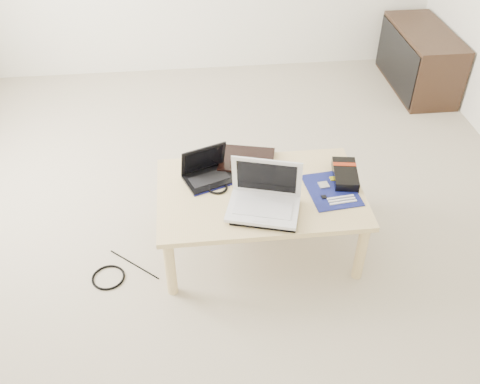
{
  "coord_description": "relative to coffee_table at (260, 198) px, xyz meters",
  "views": [
    {
      "loc": [
        -0.17,
        -2.5,
        2.21
      ],
      "look_at": [
        0.08,
        -0.31,
        0.4
      ],
      "focal_mm": 40.0,
      "sensor_mm": 36.0,
      "label": 1
    }
  ],
  "objects": [
    {
      "name": "ground",
      "position": [
        -0.18,
        0.31,
        -0.35
      ],
      "size": [
        4.0,
        4.0,
        0.0
      ],
      "primitive_type": "plane",
      "color": "#AD9E8C",
      "rests_on": "ground"
    },
    {
      "name": "white_laptop",
      "position": [
        -0.0,
        -0.14,
        0.12
      ],
      "size": [
        0.41,
        0.34,
        0.26
      ],
      "color": "silver",
      "rests_on": "neoprene_sleeve"
    },
    {
      "name": "floor_cable_coil",
      "position": [
        -0.85,
        -0.17,
        -0.35
      ],
      "size": [
        0.24,
        0.24,
        0.01
      ],
      "primitive_type": "torus",
      "rotation": [
        0.0,
        0.0,
        0.41
      ],
      "color": "black",
      "rests_on": "ground"
    },
    {
      "name": "netbook",
      "position": [
        -0.27,
        0.14,
        0.09
      ],
      "size": [
        0.31,
        0.27,
        0.19
      ],
      "color": "black",
      "rests_on": "coffee_table"
    },
    {
      "name": "cable_coil",
      "position": [
        -0.23,
        0.05,
        0.06
      ],
      "size": [
        0.11,
        0.11,
        0.01
      ],
      "primitive_type": "torus",
      "rotation": [
        0.0,
        0.0,
        0.01
      ],
      "color": "black",
      "rests_on": "coffee_table"
    },
    {
      "name": "coffee_table",
      "position": [
        0.0,
        0.0,
        0.0
      ],
      "size": [
        1.1,
        0.7,
        0.4
      ],
      "color": "#D9B982",
      "rests_on": "ground"
    },
    {
      "name": "neoprene_sleeve",
      "position": [
        0.0,
        -0.18,
        0.06
      ],
      "size": [
        0.39,
        0.32,
        0.02
      ],
      "primitive_type": "cube",
      "rotation": [
        0.0,
        0.0,
        -0.28
      ],
      "color": "black",
      "rests_on": "coffee_table"
    },
    {
      "name": "media_cabinet",
      "position": [
        1.59,
        1.76,
        -0.1
      ],
      "size": [
        0.41,
        0.9,
        0.5
      ],
      "color": "#372516",
      "rests_on": "ground"
    },
    {
      "name": "motherboard",
      "position": [
        0.39,
        -0.04,
        0.05
      ],
      "size": [
        0.28,
        0.34,
        0.01
      ],
      "color": "#0B104B",
      "rests_on": "coffee_table"
    },
    {
      "name": "remote",
      "position": [
        0.11,
        0.0,
        0.06
      ],
      "size": [
        0.11,
        0.23,
        0.02
      ],
      "color": "#B8B8BD",
      "rests_on": "coffee_table"
    },
    {
      "name": "floor_cable_trail",
      "position": [
        -0.71,
        -0.09,
        -0.35
      ],
      "size": [
        0.28,
        0.25,
        0.01
      ],
      "primitive_type": "cylinder",
      "rotation": [
        1.57,
        0.0,
        0.85
      ],
      "color": "black",
      "rests_on": "ground"
    },
    {
      "name": "book",
      "position": [
        -0.04,
        0.27,
        0.06
      ],
      "size": [
        0.35,
        0.32,
        0.03
      ],
      "color": "black",
      "rests_on": "coffee_table"
    },
    {
      "name": "gpu_box",
      "position": [
        0.48,
        0.06,
        0.08
      ],
      "size": [
        0.17,
        0.27,
        0.06
      ],
      "color": "black",
      "rests_on": "coffee_table"
    },
    {
      "name": "tablet",
      "position": [
        0.07,
        0.03,
        0.05
      ],
      "size": [
        0.29,
        0.25,
        0.01
      ],
      "color": "black",
      "rests_on": "coffee_table"
    }
  ]
}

